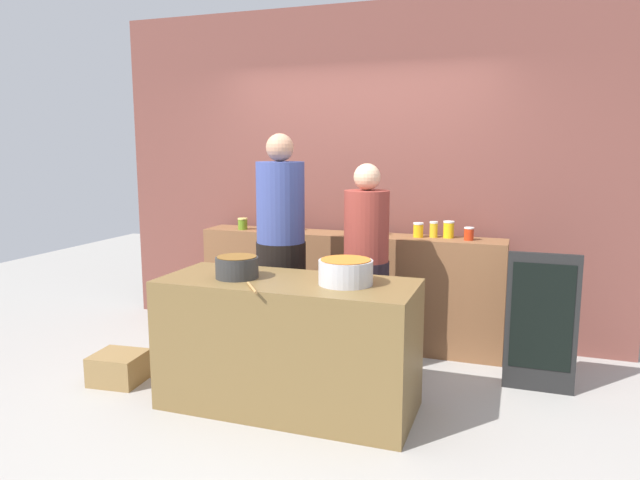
# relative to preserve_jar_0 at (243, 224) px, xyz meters

# --- Properties ---
(ground) EXTENTS (12.00, 12.00, 0.00)m
(ground) POSITION_rel_preserve_jar_0_xyz_m (1.00, -1.03, -1.04)
(ground) COLOR #9E9993
(storefront_wall) EXTENTS (4.80, 0.12, 3.00)m
(storefront_wall) POSITION_rel_preserve_jar_0_xyz_m (1.00, 0.42, 0.46)
(storefront_wall) COLOR brown
(storefront_wall) RESTS_ON ground
(display_shelf) EXTENTS (2.70, 0.36, 0.99)m
(display_shelf) POSITION_rel_preserve_jar_0_xyz_m (1.00, 0.07, -0.55)
(display_shelf) COLOR brown
(display_shelf) RESTS_ON ground
(prep_table) EXTENTS (1.70, 0.70, 0.88)m
(prep_table) POSITION_rel_preserve_jar_0_xyz_m (1.00, -1.33, -0.60)
(prep_table) COLOR brown
(prep_table) RESTS_ON ground
(preserve_jar_0) EXTENTS (0.09, 0.09, 0.11)m
(preserve_jar_0) POSITION_rel_preserve_jar_0_xyz_m (0.00, 0.00, 0.00)
(preserve_jar_0) COLOR #5C821D
(preserve_jar_0) RESTS_ON display_shelf
(preserve_jar_1) EXTENTS (0.08, 0.08, 0.10)m
(preserve_jar_1) POSITION_rel_preserve_jar_0_xyz_m (0.18, 0.00, -0.00)
(preserve_jar_1) COLOR #AE290B
(preserve_jar_1) RESTS_ON display_shelf
(preserve_jar_2) EXTENTS (0.09, 0.09, 0.11)m
(preserve_jar_2) POSITION_rel_preserve_jar_0_xyz_m (0.34, 0.13, 0.00)
(preserve_jar_2) COLOR #B72F11
(preserve_jar_2) RESTS_ON display_shelf
(preserve_jar_3) EXTENTS (0.08, 0.08, 0.13)m
(preserve_jar_3) POSITION_rel_preserve_jar_0_xyz_m (0.45, 0.09, 0.01)
(preserve_jar_3) COLOR #592C4B
(preserve_jar_3) RESTS_ON display_shelf
(preserve_jar_4) EXTENTS (0.09, 0.09, 0.14)m
(preserve_jar_4) POSITION_rel_preserve_jar_0_xyz_m (1.05, 0.11, 0.02)
(preserve_jar_4) COLOR #933D1D
(preserve_jar_4) RESTS_ON display_shelf
(preserve_jar_5) EXTENTS (0.08, 0.08, 0.14)m
(preserve_jar_5) POSITION_rel_preserve_jar_0_xyz_m (1.24, 0.07, 0.02)
(preserve_jar_5) COLOR yellow
(preserve_jar_5) RESTS_ON display_shelf
(preserve_jar_6) EXTENTS (0.09, 0.09, 0.12)m
(preserve_jar_6) POSITION_rel_preserve_jar_0_xyz_m (1.61, 0.08, 0.01)
(preserve_jar_6) COLOR gold
(preserve_jar_6) RESTS_ON display_shelf
(preserve_jar_7) EXTENTS (0.07, 0.07, 0.13)m
(preserve_jar_7) POSITION_rel_preserve_jar_0_xyz_m (1.74, 0.11, 0.01)
(preserve_jar_7) COLOR gold
(preserve_jar_7) RESTS_ON display_shelf
(preserve_jar_8) EXTENTS (0.09, 0.09, 0.14)m
(preserve_jar_8) POSITION_rel_preserve_jar_0_xyz_m (1.86, 0.12, 0.02)
(preserve_jar_8) COLOR gold
(preserve_jar_8) RESTS_ON display_shelf
(preserve_jar_9) EXTENTS (0.08, 0.08, 0.11)m
(preserve_jar_9) POSITION_rel_preserve_jar_0_xyz_m (2.03, 0.05, 0.00)
(preserve_jar_9) COLOR red
(preserve_jar_9) RESTS_ON display_shelf
(cooking_pot_left) EXTENTS (0.29, 0.29, 0.15)m
(cooking_pot_left) POSITION_rel_preserve_jar_0_xyz_m (0.65, -1.38, -0.09)
(cooking_pot_left) COLOR #2D2D2D
(cooking_pot_left) RESTS_ON prep_table
(cooking_pot_center) EXTENTS (0.35, 0.35, 0.16)m
(cooking_pot_center) POSITION_rel_preserve_jar_0_xyz_m (1.39, -1.31, -0.08)
(cooking_pot_center) COLOR #B7B7BC
(cooking_pot_center) RESTS_ON prep_table
(wooden_spoon) EXTENTS (0.17, 0.22, 0.02)m
(wooden_spoon) POSITION_rel_preserve_jar_0_xyz_m (0.88, -1.63, -0.15)
(wooden_spoon) COLOR #9E703D
(wooden_spoon) RESTS_ON prep_table
(cook_with_tongs) EXTENTS (0.39, 0.39, 1.85)m
(cook_with_tongs) POSITION_rel_preserve_jar_0_xyz_m (0.67, -0.67, -0.21)
(cook_with_tongs) COLOR black
(cook_with_tongs) RESTS_ON ground
(cook_in_cap) EXTENTS (0.36, 0.36, 1.63)m
(cook_in_cap) POSITION_rel_preserve_jar_0_xyz_m (1.32, -0.55, -0.31)
(cook_in_cap) COLOR black
(cook_in_cap) RESTS_ON ground
(bread_crate) EXTENTS (0.39, 0.36, 0.22)m
(bread_crate) POSITION_rel_preserve_jar_0_xyz_m (-0.36, -1.37, -0.93)
(bread_crate) COLOR olive
(bread_crate) RESTS_ON ground
(chalkboard_sign) EXTENTS (0.49, 0.05, 1.01)m
(chalkboard_sign) POSITION_rel_preserve_jar_0_xyz_m (2.61, -0.50, -0.53)
(chalkboard_sign) COLOR black
(chalkboard_sign) RESTS_ON ground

